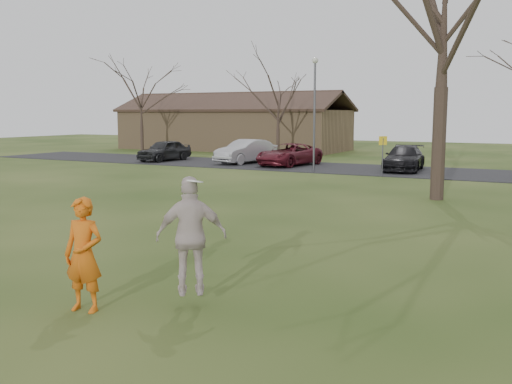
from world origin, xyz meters
TOP-DOWN VIEW (x-y plane):
  - ground at (0.00, 0.00)m, footprint 120.00×120.00m
  - parking_strip at (0.00, 25.00)m, footprint 62.00×6.50m
  - player_defender at (-0.87, -0.44)m, footprint 0.76×0.56m
  - car_0 at (-17.70, 24.50)m, footprint 2.10×4.32m
  - car_1 at (-11.86, 25.41)m, footprint 2.67×4.86m
  - car_2 at (-8.70, 25.14)m, footprint 3.08×5.21m
  - car_3 at (-1.65, 25.29)m, footprint 2.38×4.93m
  - catching_play at (0.61, 0.52)m, footprint 1.24×1.06m
  - building at (-20.00, 38.00)m, footprint 20.60×8.50m
  - lamp_post at (-6.00, 22.50)m, footprint 0.34×0.34m
  - sign_yellow at (-2.00, 22.00)m, footprint 0.35×0.35m
  - big_tree at (2.00, 15.00)m, footprint 9.00×9.00m

SIDE VIEW (x-z plane):
  - ground at x=0.00m, z-range 0.00..0.00m
  - parking_strip at x=0.00m, z-range 0.00..0.04m
  - car_2 at x=-8.70m, z-range 0.04..1.40m
  - car_3 at x=-1.65m, z-range 0.04..1.42m
  - car_0 at x=-17.70m, z-range 0.04..1.46m
  - car_1 at x=-11.86m, z-range 0.04..1.56m
  - player_defender at x=-0.87m, z-range 0.00..1.90m
  - catching_play at x=0.61m, z-range 0.23..2.22m
  - sign_yellow at x=-2.00m, z-range 0.41..2.49m
  - building at x=-20.00m, z-range -0.64..4.50m
  - lamp_post at x=-6.00m, z-range 0.83..7.10m
  - big_tree at x=2.00m, z-range 0.00..14.00m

